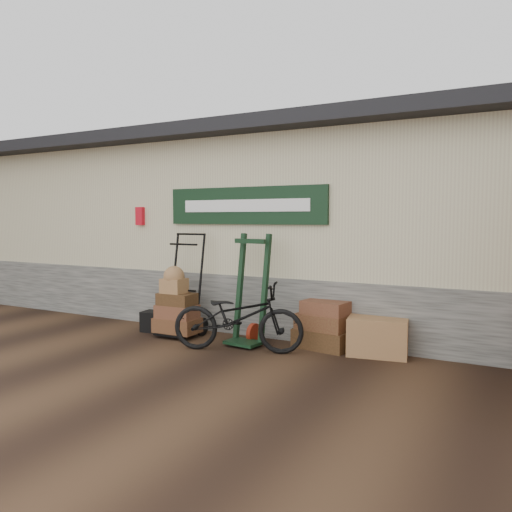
{
  "coord_description": "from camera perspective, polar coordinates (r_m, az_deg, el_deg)",
  "views": [
    {
      "loc": [
        3.33,
        -5.48,
        1.76
      ],
      "look_at": [
        -0.08,
        0.9,
        1.22
      ],
      "focal_mm": 35.0,
      "sensor_mm": 36.0,
      "label": 1
    }
  ],
  "objects": [
    {
      "name": "green_barrow",
      "position": [
        6.97,
        -0.69,
        -3.85
      ],
      "size": [
        0.61,
        0.53,
        1.54
      ],
      "primitive_type": null,
      "rotation": [
        0.0,
        0.0,
        -0.12
      ],
      "color": "black",
      "rests_on": "ground"
    },
    {
      "name": "bicycle",
      "position": [
        6.63,
        -2.09,
        -6.57
      ],
      "size": [
        1.1,
        1.86,
        1.02
      ],
      "primitive_type": "imported",
      "rotation": [
        0.0,
        0.0,
        1.87
      ],
      "color": "black",
      "rests_on": "ground"
    },
    {
      "name": "station_building",
      "position": [
        8.87,
        6.01,
        3.35
      ],
      "size": [
        14.4,
        4.1,
        3.2
      ],
      "color": "#4C4C47",
      "rests_on": "ground"
    },
    {
      "name": "suitcase_stack",
      "position": [
        6.89,
        7.67,
        -7.72
      ],
      "size": [
        0.81,
        0.57,
        0.66
      ],
      "primitive_type": null,
      "rotation": [
        0.0,
        0.0,
        -0.15
      ],
      "color": "#392512",
      "rests_on": "ground"
    },
    {
      "name": "porter_trolley",
      "position": [
        7.62,
        -8.25,
        -3.1
      ],
      "size": [
        0.79,
        0.6,
        1.57
      ],
      "primitive_type": null,
      "rotation": [
        0.0,
        0.0,
        0.02
      ],
      "color": "black",
      "rests_on": "ground"
    },
    {
      "name": "black_trunk",
      "position": [
        8.01,
        -11.69,
        -7.32
      ],
      "size": [
        0.34,
        0.3,
        0.32
      ],
      "primitive_type": "cube",
      "rotation": [
        0.0,
        0.0,
        0.1
      ],
      "color": "black",
      "rests_on": "ground"
    },
    {
      "name": "wicker_hamper",
      "position": [
        6.7,
        13.74,
        -8.91
      ],
      "size": [
        0.82,
        0.6,
        0.49
      ],
      "primitive_type": "cube",
      "rotation": [
        0.0,
        0.0,
        0.16
      ],
      "color": "brown",
      "rests_on": "ground"
    },
    {
      "name": "ground",
      "position": [
        6.65,
        -3.14,
        -11.05
      ],
      "size": [
        80.0,
        80.0,
        0.0
      ],
      "primitive_type": "plane",
      "color": "black",
      "rests_on": "ground"
    }
  ]
}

